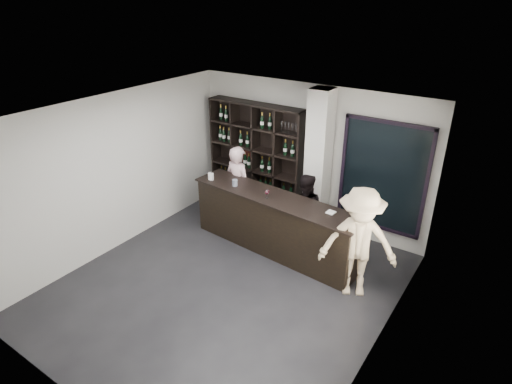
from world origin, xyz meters
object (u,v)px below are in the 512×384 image
Objects in this scene: taster_pink at (238,186)px; wine_shelf at (256,159)px; taster_black at (304,211)px; tasting_counter at (274,224)px; customer at (358,243)px.

wine_shelf is at bearing -77.30° from taster_pink.
taster_black is at bearing -24.41° from wine_shelf.
tasting_counter is 0.62m from taster_black.
wine_shelf is 1.63× the size of taster_black.
taster_black is at bearing 124.83° from customer.
taster_black reaches higher than tasting_counter.
customer is at bearing 125.14° from taster_black.
wine_shelf is at bearing -49.07° from taster_black.
customer is (2.90, -0.80, 0.08)m from taster_pink.
taster_pink is 3.01m from customer.
wine_shelf reaches higher than customer.
taster_pink is at bearing 162.66° from tasting_counter.
wine_shelf is 1.82m from tasting_counter.
tasting_counter is 1.82× the size of customer.
customer reaches higher than taster_black.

